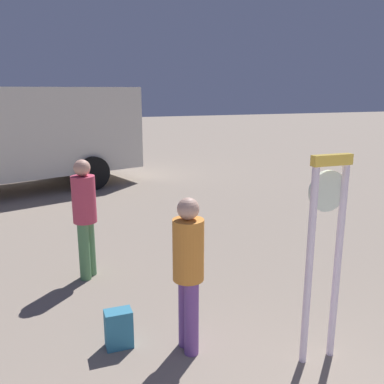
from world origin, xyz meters
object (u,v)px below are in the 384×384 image
at_px(standing_clock, 325,240).
at_px(box_truck_near, 15,134).
at_px(person_distant, 85,213).
at_px(backpack, 119,329).
at_px(person_near_clock, 188,268).

bearing_deg(standing_clock, box_truck_near, 109.14).
distance_m(person_distant, box_truck_near, 6.28).
xyz_separation_m(backpack, box_truck_near, (-1.23, 8.01, 1.30)).
xyz_separation_m(person_near_clock, person_distant, (-0.79, 2.15, 0.05)).
relative_size(standing_clock, box_truck_near, 0.29).
bearing_deg(person_near_clock, standing_clock, -26.12).
bearing_deg(standing_clock, backpack, 154.72).
height_order(person_near_clock, box_truck_near, box_truck_near).
bearing_deg(person_near_clock, person_distant, 110.08).
bearing_deg(backpack, box_truck_near, 98.73).
relative_size(backpack, person_distant, 0.24).
height_order(person_distant, box_truck_near, box_truck_near).
xyz_separation_m(standing_clock, person_distant, (-1.96, 2.73, -0.31)).
height_order(backpack, person_distant, person_distant).
bearing_deg(person_near_clock, backpack, 156.22).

